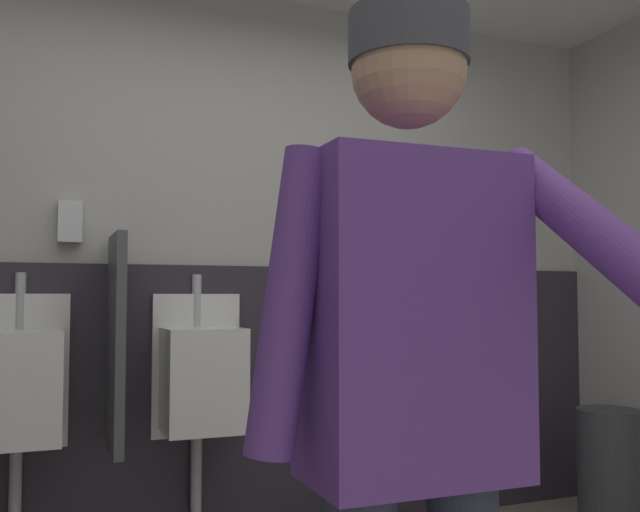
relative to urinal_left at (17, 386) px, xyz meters
name	(u,v)px	position (x,y,z in m)	size (l,w,h in m)	color
wall_back	(213,261)	(0.85, 0.22, 0.53)	(4.86, 0.12, 2.61)	#B2B2AD
wainscot_band_back	(215,403)	(0.85, 0.14, -0.14)	(4.26, 0.03, 1.28)	#2D2833
urinal_left	(17,386)	(0.00, 0.00, 0.00)	(0.40, 0.34, 1.24)	white
urinal_middle	(201,378)	(0.75, 0.00, 0.00)	(0.40, 0.34, 1.24)	white
urinal_right	(355,371)	(1.50, 0.00, 0.00)	(0.40, 0.34, 1.24)	white
privacy_divider_panel	(116,342)	(0.38, -0.07, 0.17)	(0.04, 0.40, 0.90)	#4C4C51
person	(413,373)	(0.75, -1.92, 0.22)	(0.62, 0.60, 1.69)	#2D3342
trash_bin	(610,470)	(2.68, -0.41, -0.48)	(0.31, 0.31, 0.59)	#38383D
soap_dispenser	(70,222)	(0.19, 0.12, 0.69)	(0.10, 0.07, 0.18)	silver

